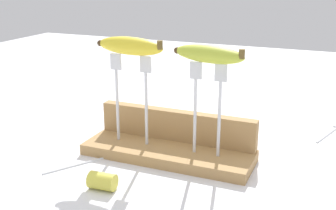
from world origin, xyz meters
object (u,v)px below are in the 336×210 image
fork_stand_left (131,92)px  banana_raised_left (129,46)px  fork_fallen_near (94,160)px  banana_chunk_near (102,181)px  fork_stand_right (207,102)px  fork_fallen_far (334,129)px  banana_raised_right (208,54)px

fork_stand_left → banana_raised_left: bearing=173.4°
fork_fallen_near → banana_chunk_near: bearing=-51.0°
fork_stand_left → banana_chunk_near: fork_stand_left is taller
fork_stand_right → fork_fallen_far: size_ratio=1.18×
banana_raised_left → fork_fallen_near: size_ratio=1.04×
banana_raised_right → fork_fallen_near: (-0.23, -0.08, -0.24)m
banana_chunk_near → fork_stand_right: bearing=50.2°
fork_stand_right → banana_raised_left: size_ratio=1.18×
banana_raised_right → fork_fallen_near: bearing=-161.5°
banana_raised_right → fork_fallen_near: banana_raised_right is taller
banana_raised_left → fork_stand_left: bearing=-6.6°
banana_raised_left → fork_fallen_far: bearing=37.6°
fork_fallen_far → banana_chunk_near: size_ratio=3.05×
banana_raised_left → fork_stand_right: bearing=-0.0°
fork_stand_right → fork_fallen_far: fork_stand_right is taller
fork_fallen_near → banana_chunk_near: size_ratio=2.92×
banana_raised_left → banana_raised_right: (0.18, 0.00, -0.00)m
banana_chunk_near → banana_raised_left: bearing=98.9°
fork_stand_left → fork_fallen_far: fork_stand_left is taller
banana_raised_right → fork_fallen_far: size_ratio=0.96×
fork_fallen_near → banana_raised_right: bearing=18.5°
fork_stand_right → banana_chunk_near: (-0.15, -0.18, -0.13)m
banana_raised_left → fork_fallen_near: (-0.05, -0.08, -0.24)m
banana_raised_right → fork_fallen_far: (0.25, 0.33, -0.24)m
banana_chunk_near → fork_fallen_far: bearing=52.0°
banana_raised_left → banana_chunk_near: (0.03, -0.18, -0.23)m
fork_stand_left → fork_fallen_far: size_ratio=1.19×
banana_raised_left → banana_raised_right: size_ratio=1.03×
banana_raised_left → banana_raised_right: banana_raised_left is taller
banana_raised_left → banana_chunk_near: size_ratio=3.03×
banana_raised_right → fork_fallen_near: 0.34m
fork_stand_left → banana_raised_left: banana_raised_left is taller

